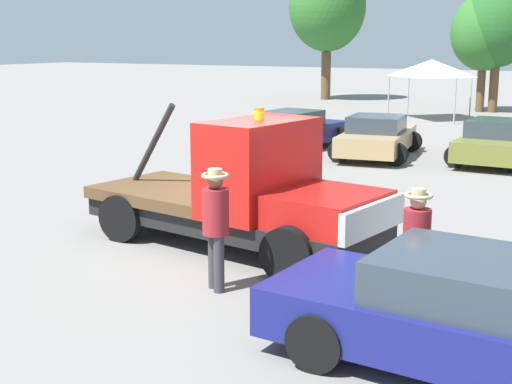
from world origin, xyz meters
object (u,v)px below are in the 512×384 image
(canopy_tent_white, at_px, (432,68))
(tree_right, at_px, (327,7))
(parked_car_navy, at_px, (294,131))
(tree_left, at_px, (484,33))
(tow_truck, at_px, (247,196))
(parked_car_tan, at_px, (377,137))
(parked_car_olive, at_px, (498,142))
(person_at_hood, at_px, (216,219))
(tree_center, at_px, (498,25))
(foreground_car, at_px, (498,322))
(person_near_truck, at_px, (416,240))

(canopy_tent_white, bearing_deg, tree_right, 137.49)
(parked_car_navy, bearing_deg, tree_left, -3.77)
(tow_truck, xyz_separation_m, parked_car_tan, (-1.45, 10.92, -0.33))
(parked_car_tan, distance_m, parked_car_olive, 3.65)
(person_at_hood, relative_size, tree_center, 0.28)
(parked_car_navy, xyz_separation_m, parked_car_tan, (3.00, -0.11, -0.00))
(tow_truck, relative_size, parked_car_tan, 1.30)
(foreground_car, relative_size, tree_center, 0.83)
(parked_car_tan, bearing_deg, parked_car_navy, 79.58)
(tow_truck, relative_size, tree_right, 0.71)
(person_at_hood, bearing_deg, parked_car_tan, -134.54)
(parked_car_olive, bearing_deg, parked_car_navy, 96.42)
(parked_car_navy, relative_size, parked_car_olive, 1.07)
(person_near_truck, distance_m, parked_car_navy, 14.84)
(tow_truck, xyz_separation_m, parked_car_olive, (2.14, 11.60, -0.33))
(tow_truck, height_order, canopy_tent_white, canopy_tent_white)
(foreground_car, xyz_separation_m, tree_right, (-16.72, 33.88, 5.00))
(tow_truck, distance_m, canopy_tent_white, 23.03)
(person_near_truck, relative_size, canopy_tent_white, 0.55)
(person_near_truck, xyz_separation_m, parked_car_navy, (-7.93, 12.54, -0.37))
(foreground_car, distance_m, canopy_tent_white, 27.00)
(parked_car_olive, distance_m, canopy_tent_white, 12.44)
(parked_car_olive, bearing_deg, tree_right, 37.48)
(person_near_truck, distance_m, canopy_tent_white, 25.19)
(tow_truck, bearing_deg, canopy_tent_white, 106.29)
(tow_truck, xyz_separation_m, tree_center, (-1.07, 27.58, 3.41))
(tree_left, relative_size, tree_center, 0.92)
(foreground_car, bearing_deg, parked_car_tan, 118.09)
(tow_truck, height_order, person_near_truck, tow_truck)
(foreground_car, height_order, parked_car_tan, same)
(person_at_hood, distance_m, tree_left, 29.81)
(tow_truck, xyz_separation_m, canopy_tent_white, (-3.03, 22.79, 1.40))
(canopy_tent_white, height_order, tree_center, tree_center)
(parked_car_navy, bearing_deg, tree_center, -5.83)
(person_near_truck, bearing_deg, parked_car_tan, 162.56)
(parked_car_tan, xyz_separation_m, tree_right, (-10.43, 19.97, 5.00))
(foreground_car, xyz_separation_m, canopy_tent_white, (-7.87, 25.77, 1.73))
(foreground_car, bearing_deg, person_near_truck, 136.42)
(person_near_truck, xyz_separation_m, canopy_tent_white, (-6.51, 24.29, 1.36))
(person_at_hood, bearing_deg, tree_center, -140.37)
(tow_truck, distance_m, parked_car_navy, 11.90)
(tow_truck, bearing_deg, parked_car_olive, 88.28)
(parked_car_tan, relative_size, canopy_tent_white, 1.47)
(person_near_truck, xyz_separation_m, parked_car_tan, (-4.93, 12.43, -0.37))
(person_near_truck, xyz_separation_m, tree_left, (-5.18, 29.00, 3.02))
(parked_car_navy, bearing_deg, person_near_truck, -141.97)
(foreground_car, relative_size, tree_right, 0.65)
(tow_truck, height_order, parked_car_olive, tow_truck)
(parked_car_tan, height_order, tree_right, tree_right)
(tree_center, bearing_deg, tree_right, 162.93)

